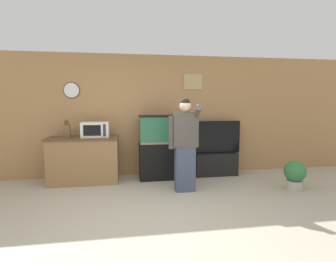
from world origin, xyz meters
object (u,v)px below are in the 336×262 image
knife_block (67,131)px  potted_plant (295,174)px  microwave (95,129)px  person_standing (185,144)px  aquarium_on_stand (160,147)px  tv_on_stand (215,159)px  counter_island (84,160)px

knife_block → potted_plant: (4.15, -1.02, -0.76)m
microwave → person_standing: person_standing is taller
aquarium_on_stand → tv_on_stand: size_ratio=1.12×
aquarium_on_stand → potted_plant: 2.61m
microwave → person_standing: 1.81m
microwave → aquarium_on_stand: size_ratio=0.39×
aquarium_on_stand → potted_plant: size_ratio=2.49×
microwave → tv_on_stand: bearing=3.4°
microwave → potted_plant: (3.62, -1.05, -0.77)m
aquarium_on_stand → person_standing: 0.93m
counter_island → microwave: (0.24, -0.00, 0.60)m
counter_island → tv_on_stand: tv_on_stand is taller
person_standing → potted_plant: (2.00, -0.26, -0.57)m
tv_on_stand → person_standing: bearing=-133.7°
microwave → person_standing: bearing=-25.9°
potted_plant → tv_on_stand: bearing=132.6°
tv_on_stand → person_standing: (-0.90, -0.94, 0.51)m
knife_block → aquarium_on_stand: bearing=2.6°
knife_block → counter_island: bearing=5.9°
microwave → knife_block: bearing=-177.0°
counter_island → potted_plant: 4.00m
knife_block → microwave: bearing=3.0°
counter_island → person_standing: bearing=-23.0°
counter_island → knife_block: size_ratio=3.82×
counter_island → knife_block: knife_block is taller
knife_block → potted_plant: 4.34m
aquarium_on_stand → potted_plant: (2.33, -1.11, -0.37)m
counter_island → tv_on_stand: size_ratio=1.15×
aquarium_on_stand → tv_on_stand: bearing=4.4°
microwave → knife_block: 0.53m
knife_block → person_standing: person_standing is taller
knife_block → potted_plant: size_ratio=0.67×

